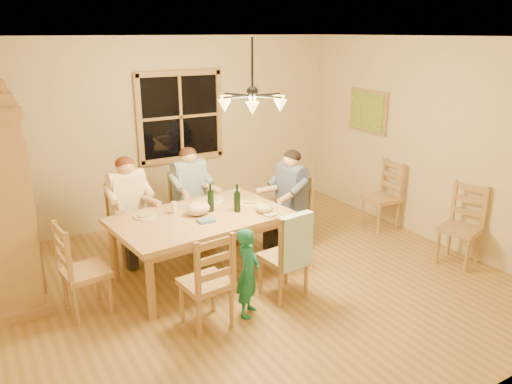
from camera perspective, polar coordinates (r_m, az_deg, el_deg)
floor at (r=5.81m, az=-0.37°, el=-10.38°), size 5.50×5.50×0.00m
ceiling at (r=5.12m, az=-0.43°, el=17.31°), size 5.50×5.00×0.02m
wall_back at (r=7.52m, az=-10.08°, el=6.88°), size 5.50×0.02×2.70m
wall_right at (r=7.06m, az=19.38°, el=5.42°), size 0.02×5.00×2.70m
window at (r=7.53m, az=-8.63°, el=8.50°), size 1.30×0.06×1.30m
painting at (r=7.80m, az=12.68°, el=8.98°), size 0.06×0.78×0.64m
chandelier at (r=5.16m, az=-0.42°, el=10.38°), size 0.77×0.68×0.71m
dining_table at (r=5.73m, az=-6.36°, el=-3.60°), size 2.04×1.37×0.76m
chair_far_left at (r=6.44m, az=-14.09°, el=-5.03°), size 0.48×0.46×0.99m
chair_far_right at (r=6.78m, az=-7.41°, el=-3.45°), size 0.48×0.46×0.99m
chair_near_left at (r=4.96m, az=-5.71°, el=-11.82°), size 0.48×0.46×0.99m
chair_near_right at (r=5.45m, az=3.14°, el=-8.87°), size 0.48×0.46×0.99m
chair_end_left at (r=5.41m, az=-18.77°, el=-10.08°), size 0.46×0.48×0.99m
chair_end_right at (r=6.58m, az=3.88°, el=-3.99°), size 0.46×0.48×0.99m
adult_woman at (r=6.26m, az=-14.46°, el=-0.48°), size 0.42×0.46×0.87m
adult_plaid_man at (r=6.60m, az=-7.59°, el=0.90°), size 0.42×0.46×0.87m
adult_slate_man at (r=6.40m, az=3.98°, el=0.48°), size 0.46×0.42×0.87m
towel at (r=5.15m, az=4.56°, el=-5.68°), size 0.39×0.14×0.58m
wine_bottle_a at (r=5.77m, az=-5.21°, el=-0.65°), size 0.08×0.08×0.33m
wine_bottle_b at (r=5.73m, az=-2.17°, el=-0.71°), size 0.08×0.08×0.33m
plate_woman at (r=5.75m, az=-12.54°, el=-2.73°), size 0.26×0.26×0.02m
plate_plaid at (r=6.16m, az=-4.93°, el=-0.96°), size 0.26×0.26×0.02m
plate_slate at (r=6.03m, az=-0.63°, el=-1.29°), size 0.26×0.26×0.02m
wine_glass_a at (r=5.78m, az=-9.33°, el=-1.78°), size 0.06×0.06×0.14m
wine_glass_b at (r=6.13m, az=-2.18°, el=-0.38°), size 0.06×0.06×0.14m
cap at (r=5.74m, az=0.95°, el=-1.84°), size 0.20×0.20×0.11m
napkin at (r=5.51m, az=-5.73°, el=-3.24°), size 0.19×0.16×0.03m
cloth_bundle at (r=5.69m, az=-6.65°, el=-1.89°), size 0.28×0.22×0.15m
child at (r=5.03m, az=-0.89°, el=-9.16°), size 0.40×0.40×0.93m
chair_spare_front at (r=6.64m, az=22.15°, el=-5.14°), size 0.53×0.54×0.99m
chair_spare_back at (r=7.47m, az=13.99°, el=-1.81°), size 0.44×0.46×0.99m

